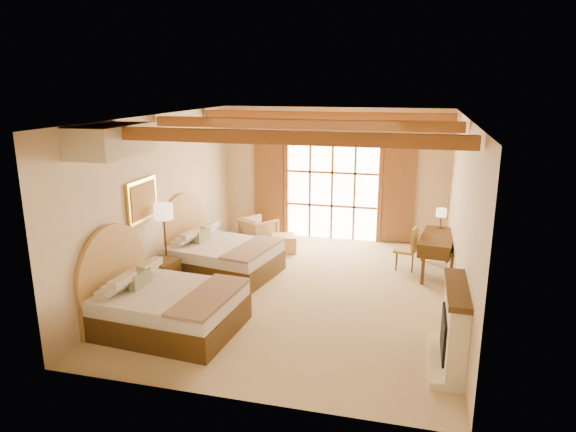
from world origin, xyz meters
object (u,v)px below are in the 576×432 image
(bed_far, at_px, (216,253))
(armchair, at_px, (258,231))
(bed_near, at_px, (159,303))
(nightstand, at_px, (162,276))
(desk, at_px, (437,253))

(bed_far, bearing_deg, armchair, 92.47)
(bed_near, xyz_separation_m, armchair, (0.22, 4.44, -0.09))
(bed_far, xyz_separation_m, nightstand, (-0.59, -1.17, -0.10))
(armchair, bearing_deg, nightstand, 108.20)
(nightstand, distance_m, armchair, 3.25)
(bed_far, distance_m, nightstand, 1.32)
(bed_near, distance_m, bed_far, 2.48)
(bed_near, height_order, nightstand, bed_near)
(bed_far, distance_m, desk, 4.47)
(bed_near, distance_m, armchair, 4.45)
(armchair, xyz_separation_m, desk, (4.05, -0.87, 0.09))
(bed_far, relative_size, nightstand, 3.79)
(nightstand, xyz_separation_m, desk, (4.93, 2.26, 0.12))
(armchair, height_order, desk, desk)
(bed_near, relative_size, desk, 1.47)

